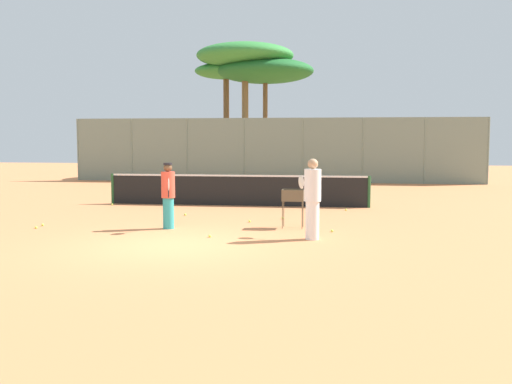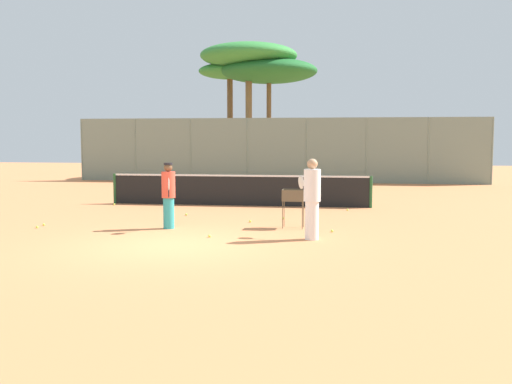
{
  "view_description": "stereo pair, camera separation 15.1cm",
  "coord_description": "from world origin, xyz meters",
  "px_view_note": "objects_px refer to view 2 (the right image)",
  "views": [
    {
      "loc": [
        3.59,
        -12.52,
        2.36
      ],
      "look_at": [
        1.48,
        2.18,
        1.0
      ],
      "focal_mm": 42.0,
      "sensor_mm": 36.0,
      "label": 1
    },
    {
      "loc": [
        3.74,
        -12.5,
        2.36
      ],
      "look_at": [
        1.48,
        2.18,
        1.0
      ],
      "focal_mm": 42.0,
      "sensor_mm": 36.0,
      "label": 2
    }
  ],
  "objects_px": {
    "tennis_net": "(239,190)",
    "player_red_cap": "(169,195)",
    "player_white_outfit": "(312,198)",
    "ball_cart": "(293,199)",
    "parked_car": "(206,167)"
  },
  "relations": [
    {
      "from": "tennis_net",
      "to": "player_red_cap",
      "type": "height_order",
      "value": "player_red_cap"
    },
    {
      "from": "ball_cart",
      "to": "parked_car",
      "type": "relative_size",
      "value": 0.24
    },
    {
      "from": "player_white_outfit",
      "to": "player_red_cap",
      "type": "relative_size",
      "value": 1.1
    },
    {
      "from": "player_white_outfit",
      "to": "tennis_net",
      "type": "bearing_deg",
      "value": -7.57
    },
    {
      "from": "player_red_cap",
      "to": "parked_car",
      "type": "xyz_separation_m",
      "value": [
        -3.59,
        18.98,
        -0.23
      ]
    },
    {
      "from": "player_red_cap",
      "to": "ball_cart",
      "type": "xyz_separation_m",
      "value": [
        3.18,
        0.62,
        -0.12
      ]
    },
    {
      "from": "player_red_cap",
      "to": "player_white_outfit",
      "type": "bearing_deg",
      "value": 55.49
    },
    {
      "from": "player_white_outfit",
      "to": "player_red_cap",
      "type": "height_order",
      "value": "player_white_outfit"
    },
    {
      "from": "parked_car",
      "to": "player_red_cap",
      "type": "bearing_deg",
      "value": -79.28
    },
    {
      "from": "ball_cart",
      "to": "player_red_cap",
      "type": "bearing_deg",
      "value": -168.98
    },
    {
      "from": "tennis_net",
      "to": "ball_cart",
      "type": "relative_size",
      "value": 9.04
    },
    {
      "from": "tennis_net",
      "to": "parked_car",
      "type": "xyz_separation_m",
      "value": [
        -4.43,
        13.52,
        0.1
      ]
    },
    {
      "from": "tennis_net",
      "to": "ball_cart",
      "type": "distance_m",
      "value": 5.38
    },
    {
      "from": "tennis_net",
      "to": "player_red_cap",
      "type": "distance_m",
      "value": 5.53
    },
    {
      "from": "player_white_outfit",
      "to": "player_red_cap",
      "type": "xyz_separation_m",
      "value": [
        -3.76,
        1.1,
        -0.07
      ]
    }
  ]
}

